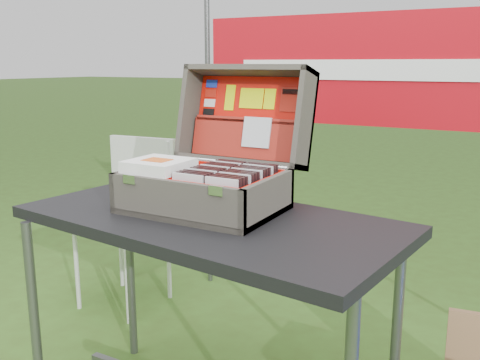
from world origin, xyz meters
The scene contains 88 objects.
table centered at (-0.11, -0.07, 0.41)m, with size 1.32×0.66×0.82m, color black, non-canonical shape.
table_top centered at (-0.11, -0.07, 0.80)m, with size 1.32×0.66×0.04m, color black.
table_leg_fl centered at (-0.71, -0.34, 0.39)m, with size 0.04×0.04×0.78m, color #59595B.
table_leg_bl centered at (-0.71, 0.20, 0.39)m, with size 0.04×0.04×0.78m, color #59595B.
table_leg_br centered at (0.49, 0.20, 0.39)m, with size 0.04×0.04×0.78m, color #59595B.
suitcase centered at (-0.16, 0.04, 1.07)m, with size 0.53×0.54×0.49m, color #605A4E, non-canonical shape.
suitcase_base_bottom centered at (-0.16, -0.02, 0.83)m, with size 0.53×0.38×0.02m, color #605A4E.
suitcase_base_wall_front centered at (-0.16, -0.20, 0.89)m, with size 0.53×0.02×0.14m, color #605A4E.
suitcase_base_wall_back centered at (-0.16, 0.16, 0.89)m, with size 0.53×0.02×0.14m, color #605A4E.
suitcase_base_wall_left centered at (-0.41, -0.02, 0.89)m, with size 0.02×0.38×0.14m, color #605A4E.
suitcase_base_wall_right centered at (0.09, -0.02, 0.89)m, with size 0.02×0.38×0.14m, color #605A4E.
suitcase_liner_floor centered at (-0.16, -0.02, 0.85)m, with size 0.49×0.34×0.01m, color #EA0A00.
suitcase_latch_left centered at (-0.33, -0.21, 0.95)m, with size 0.05×0.01×0.03m, color silver.
suitcase_latch_right centered at (0.01, -0.21, 0.95)m, with size 0.05×0.01×0.03m, color silver.
suitcase_hinge centered at (-0.16, 0.17, 0.96)m, with size 0.02×0.02×0.47m, color silver.
suitcase_lid_back centered at (-0.16, 0.34, 1.12)m, with size 0.53×0.38×0.02m, color #605A4E.
suitcase_lid_rim_far centered at (-0.16, 0.32, 1.30)m, with size 0.53×0.02×0.14m, color #605A4E.
suitcase_lid_rim_near centered at (-0.16, 0.24, 0.96)m, with size 0.53×0.02×0.14m, color #605A4E.
suitcase_lid_rim_left centered at (-0.41, 0.28, 1.13)m, with size 0.02×0.38×0.14m, color #605A4E.
suitcase_lid_rim_right centered at (0.09, 0.28, 1.13)m, with size 0.02×0.38×0.14m, color #605A4E.
suitcase_lid_liner centered at (-0.16, 0.33, 1.12)m, with size 0.48×0.33×0.01m, color #EA0A00.
suitcase_liner_wall_front centered at (-0.16, -0.19, 0.90)m, with size 0.49×0.01×0.12m, color #EA0A00.
suitcase_liner_wall_back centered at (-0.16, 0.14, 0.90)m, with size 0.49×0.01×0.12m, color #EA0A00.
suitcase_liner_wall_left centered at (-0.40, -0.02, 0.90)m, with size 0.01×0.34×0.12m, color #EA0A00.
suitcase_liner_wall_right centered at (0.08, -0.02, 0.90)m, with size 0.01×0.34×0.12m, color #EA0A00.
suitcase_lid_pocket centered at (-0.16, 0.29, 1.04)m, with size 0.47×0.15×0.03m, color maroon.
suitcase_pocket_edge centered at (-0.16, 0.30, 1.11)m, with size 0.46×0.02×0.02m, color maroon.
suitcase_pocket_cd centered at (-0.11, 0.28, 1.07)m, with size 0.12×0.12×0.01m, color silver.
lid_sticker_cc_a centered at (-0.35, 0.35, 1.25)m, with size 0.05×0.03×0.00m, color #1933B2.
lid_sticker_cc_b centered at (-0.35, 0.34, 1.21)m, with size 0.05×0.03×0.00m, color red.
lid_sticker_cc_c centered at (-0.35, 0.33, 1.17)m, with size 0.05×0.03×0.00m, color white.
lid_sticker_cc_d centered at (-0.35, 0.32, 1.13)m, with size 0.05×0.03×0.00m, color black.
lid_card_neon_tall centered at (-0.26, 0.34, 1.20)m, with size 0.04×0.10×0.00m, color #DEF209.
lid_card_neon_main centered at (-0.16, 0.34, 1.20)m, with size 0.10×0.08×0.00m, color #DEF209.
lid_card_neon_small centered at (-0.08, 0.34, 1.20)m, with size 0.05×0.08×0.00m, color #DEF209.
lid_sticker_band centered at (0.01, 0.34, 1.20)m, with size 0.09×0.09×0.00m, color red.
lid_sticker_band_bar centered at (0.01, 0.35, 1.22)m, with size 0.08×0.02×0.00m, color black.
cd_left_0 centered at (-0.13, -0.16, 0.92)m, with size 0.12×0.01×0.13m, color silver.
cd_left_1 centered at (-0.13, -0.14, 0.92)m, with size 0.12×0.01×0.13m, color black.
cd_left_2 centered at (-0.13, -0.12, 0.92)m, with size 0.12×0.01×0.13m, color black.
cd_left_3 centered at (-0.13, -0.10, 0.92)m, with size 0.12×0.01×0.13m, color black.
cd_left_4 centered at (-0.13, -0.08, 0.92)m, with size 0.12×0.01×0.13m, color silver.
cd_left_5 centered at (-0.13, -0.06, 0.92)m, with size 0.12×0.01×0.13m, color black.
cd_left_6 centered at (-0.13, -0.04, 0.92)m, with size 0.12×0.01×0.13m, color black.
cd_left_7 centered at (-0.13, -0.02, 0.92)m, with size 0.12×0.01×0.13m, color black.
cd_left_8 centered at (-0.13, 0.00, 0.92)m, with size 0.12×0.01×0.13m, color silver.
cd_left_9 centered at (-0.13, 0.02, 0.92)m, with size 0.12×0.01×0.13m, color black.
cd_left_10 centered at (-0.13, 0.04, 0.92)m, with size 0.12×0.01×0.13m, color black.
cd_left_11 centered at (-0.13, 0.06, 0.92)m, with size 0.12×0.01×0.13m, color black.
cd_left_12 centered at (-0.13, 0.08, 0.92)m, with size 0.12×0.01×0.13m, color silver.
cd_left_13 centered at (-0.13, 0.11, 0.92)m, with size 0.12×0.01×0.13m, color black.
cd_left_14 centered at (-0.13, 0.13, 0.92)m, with size 0.12×0.01×0.13m, color black.
cd_right_0 centered at (0.00, -0.16, 0.92)m, with size 0.12×0.01×0.13m, color silver.
cd_right_1 centered at (0.00, -0.14, 0.92)m, with size 0.12×0.01×0.13m, color black.
cd_right_2 centered at (0.00, -0.12, 0.92)m, with size 0.12×0.01×0.13m, color black.
cd_right_3 centered at (0.00, -0.10, 0.92)m, with size 0.12×0.01×0.13m, color black.
cd_right_4 centered at (0.00, -0.08, 0.92)m, with size 0.12×0.01×0.13m, color silver.
cd_right_5 centered at (0.00, -0.06, 0.92)m, with size 0.12×0.01×0.13m, color black.
cd_right_6 centered at (0.00, -0.04, 0.92)m, with size 0.12×0.01×0.13m, color black.
cd_right_7 centered at (0.00, -0.02, 0.92)m, with size 0.12×0.01×0.13m, color black.
cd_right_8 centered at (0.00, 0.00, 0.92)m, with size 0.12×0.01×0.13m, color silver.
cd_right_9 centered at (0.00, 0.02, 0.92)m, with size 0.12×0.01×0.13m, color black.
cd_right_10 centered at (0.00, 0.04, 0.92)m, with size 0.12×0.01×0.13m, color black.
cd_right_11 centered at (0.00, 0.06, 0.92)m, with size 0.12×0.01×0.13m, color black.
cd_right_12 centered at (0.00, 0.08, 0.92)m, with size 0.12×0.01×0.13m, color silver.
cd_right_13 centered at (0.00, 0.11, 0.92)m, with size 0.12×0.01×0.13m, color black.
cd_right_14 centered at (0.00, 0.13, 0.92)m, with size 0.12×0.01×0.13m, color black.
songbook_0 centered at (-0.30, -0.09, 0.97)m, with size 0.20×0.20×0.01m, color white.
songbook_1 centered at (-0.30, -0.09, 0.97)m, with size 0.20×0.20×0.01m, color white.
songbook_2 centered at (-0.30, -0.09, 0.98)m, with size 0.20×0.20×0.01m, color white.
songbook_3 centered at (-0.30, -0.09, 0.98)m, with size 0.20×0.20×0.01m, color white.
songbook_4 centered at (-0.30, -0.09, 0.99)m, with size 0.20×0.20×0.01m, color white.
songbook_5 centered at (-0.30, -0.09, 0.99)m, with size 0.20×0.20×0.01m, color white.
songbook_6 centered at (-0.30, -0.09, 1.00)m, with size 0.20×0.20×0.01m, color white.
songbook_7 centered at (-0.30, -0.09, 1.00)m, with size 0.20×0.20×0.01m, color white.
songbook_graphic centered at (-0.30, -0.10, 1.00)m, with size 0.09×0.07×0.00m, color #D85919.
chair centered at (-1.10, 0.59, 0.46)m, with size 0.42×0.46×0.92m, color silver, non-canonical shape.
chair_seat centered at (-1.10, 0.59, 0.47)m, with size 0.42×0.42×0.03m, color silver.
chair_backrest centered at (-1.10, 0.79, 0.70)m, with size 0.42×0.03×0.44m, color silver.
chair_leg_fl centered at (-1.28, 0.41, 0.24)m, with size 0.02×0.02×0.47m, color silver.
chair_leg_fr centered at (-0.92, 0.41, 0.24)m, with size 0.02×0.02×0.47m, color silver.
chair_leg_bl centered at (-1.28, 0.77, 0.24)m, with size 0.02×0.02×0.47m, color silver.
chair_leg_br centered at (-0.92, 0.77, 0.24)m, with size 0.02×0.02×0.47m, color silver.
chair_upright_left centered at (-1.28, 0.79, 0.69)m, with size 0.02×0.02×0.44m, color silver.
chair_upright_right centered at (-0.92, 0.79, 0.69)m, with size 0.02×0.02×0.44m, color silver.
banner_post_left centered at (-0.85, 1.10, 0.85)m, with size 0.03×0.03×1.70m, color #59595B.
banner centered at (0.00, 1.09, 1.30)m, with size 1.60×0.01×0.55m, color #AB0914.
banner_text centered at (0.00, 1.08, 1.30)m, with size 1.20×0.00×0.10m, color white.
Camera 1 is at (0.84, -1.56, 1.33)m, focal length 40.00 mm.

